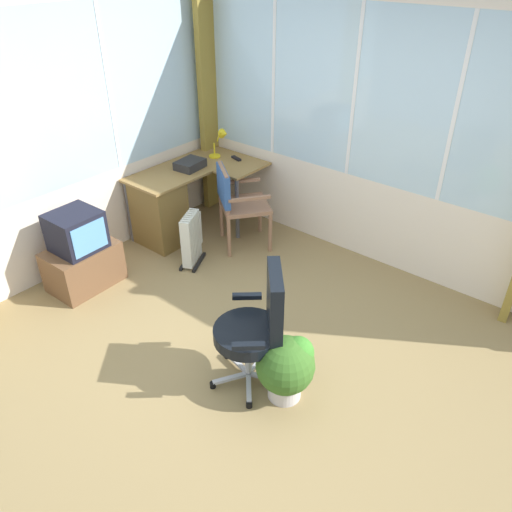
% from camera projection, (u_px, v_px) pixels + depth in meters
% --- Properties ---
extents(ground, '(4.99, 5.69, 0.06)m').
position_uv_depth(ground, '(255.00, 371.00, 3.91)').
color(ground, olive).
extents(north_window_panel, '(3.99, 0.07, 2.58)m').
position_uv_depth(north_window_panel, '(51.00, 142.00, 4.48)').
color(north_window_panel, silver).
rests_on(north_window_panel, ground).
extents(east_window_panel, '(0.07, 4.69, 2.58)m').
position_uv_depth(east_window_panel, '(398.00, 140.00, 4.53)').
color(east_window_panel, silver).
rests_on(east_window_panel, ground).
extents(curtain_corner, '(0.30, 0.09, 2.48)m').
position_uv_depth(curtain_corner, '(209.00, 104.00, 5.67)').
color(curtain_corner, olive).
rests_on(curtain_corner, ground).
extents(desk, '(1.37, 0.93, 0.73)m').
position_uv_depth(desk, '(164.00, 207.00, 5.36)').
color(desk, olive).
rests_on(desk, ground).
extents(desk_lamp, '(0.22, 0.19, 0.32)m').
position_uv_depth(desk_lamp, '(222.00, 139.00, 5.60)').
color(desk_lamp, yellow).
rests_on(desk_lamp, desk).
extents(tv_remote, '(0.08, 0.16, 0.02)m').
position_uv_depth(tv_remote, '(236.00, 158.00, 5.62)').
color(tv_remote, black).
rests_on(tv_remote, desk).
extents(paper_tray, '(0.32, 0.26, 0.09)m').
position_uv_depth(paper_tray, '(190.00, 164.00, 5.38)').
color(paper_tray, '#272626').
rests_on(paper_tray, desk).
extents(wooden_armchair, '(0.67, 0.67, 0.90)m').
position_uv_depth(wooden_armchair, '(233.00, 197.00, 5.17)').
color(wooden_armchair, '#95694E').
rests_on(wooden_armchair, ground).
extents(office_chair, '(0.61, 0.61, 0.96)m').
position_uv_depth(office_chair, '(259.00, 323.00, 3.52)').
color(office_chair, '#B7B7BF').
rests_on(office_chair, ground).
extents(tv_on_stand, '(0.65, 0.46, 0.77)m').
position_uv_depth(tv_on_stand, '(81.00, 255.00, 4.66)').
color(tv_on_stand, brown).
rests_on(tv_on_stand, ground).
extents(space_heater, '(0.41, 0.31, 0.55)m').
position_uv_depth(space_heater, '(192.00, 238.00, 5.04)').
color(space_heater, silver).
rests_on(space_heater, ground).
extents(potted_plant, '(0.42, 0.42, 0.51)m').
position_uv_depth(potted_plant, '(287.00, 366.00, 3.52)').
color(potted_plant, silver).
rests_on(potted_plant, ground).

